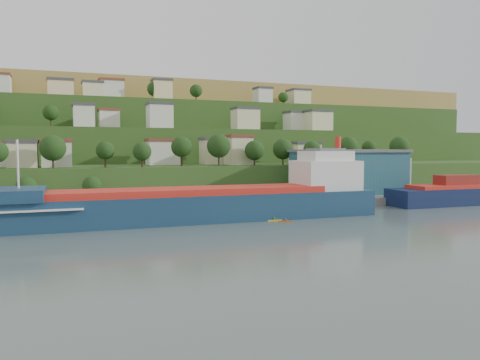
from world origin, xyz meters
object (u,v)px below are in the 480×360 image
cargo_ship_near (212,205)px  warehouse (348,171)px  caravan (23,206)px  kayak_orange (285,221)px

cargo_ship_near → warehouse: size_ratio=2.42×
warehouse → caravan: warehouse is taller
kayak_orange → caravan: bearing=175.1°
cargo_ship_near → kayak_orange: 15.92m
warehouse → caravan: bearing=-171.0°
caravan → kayak_orange: caravan is taller
warehouse → caravan: 87.42m
warehouse → cargo_ship_near: bearing=-150.2°
cargo_ship_near → caravan: cargo_ship_near is taller
caravan → kayak_orange: 56.87m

